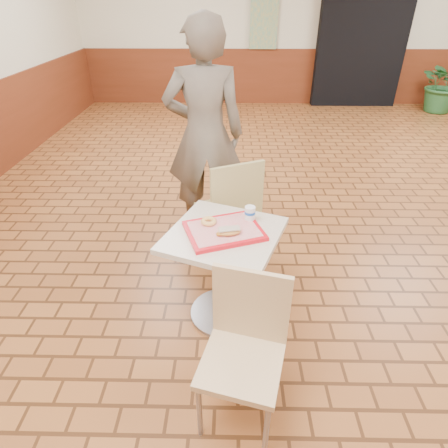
{
  "coord_description": "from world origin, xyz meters",
  "views": [
    {
      "loc": [
        -1.18,
        -2.75,
        1.89
      ],
      "look_at": [
        -1.21,
        -0.87,
        0.73
      ],
      "focal_mm": 30.0,
      "sensor_mm": 36.0,
      "label": 1
    }
  ],
  "objects_px": {
    "long_john_donut": "(229,232)",
    "chair_main_front": "(245,343)",
    "chair_main_back": "(231,207)",
    "serving_tray": "(224,231)",
    "ring_donut": "(209,221)",
    "paper_cup": "(250,213)",
    "customer": "(205,135)",
    "main_table": "(224,262)",
    "potted_plant": "(445,84)"
  },
  "relations": [
    {
      "from": "long_john_donut",
      "to": "paper_cup",
      "type": "height_order",
      "value": "paper_cup"
    },
    {
      "from": "long_john_donut",
      "to": "chair_main_front",
      "type": "bearing_deg",
      "value": -81.65
    },
    {
      "from": "serving_tray",
      "to": "long_john_donut",
      "type": "height_order",
      "value": "long_john_donut"
    },
    {
      "from": "potted_plant",
      "to": "chair_main_back",
      "type": "bearing_deg",
      "value": -129.69
    },
    {
      "from": "ring_donut",
      "to": "customer",
      "type": "bearing_deg",
      "value": 94.65
    },
    {
      "from": "chair_main_front",
      "to": "paper_cup",
      "type": "relative_size",
      "value": 9.83
    },
    {
      "from": "chair_main_back",
      "to": "ring_donut",
      "type": "xyz_separation_m",
      "value": [
        -0.13,
        -0.57,
        0.22
      ]
    },
    {
      "from": "main_table",
      "to": "customer",
      "type": "relative_size",
      "value": 0.37
    },
    {
      "from": "long_john_donut",
      "to": "paper_cup",
      "type": "bearing_deg",
      "value": 54.77
    },
    {
      "from": "main_table",
      "to": "chair_main_back",
      "type": "height_order",
      "value": "chair_main_back"
    },
    {
      "from": "chair_main_front",
      "to": "paper_cup",
      "type": "bearing_deg",
      "value": 101.41
    },
    {
      "from": "paper_cup",
      "to": "customer",
      "type": "bearing_deg",
      "value": 108.87
    },
    {
      "from": "chair_main_back",
      "to": "paper_cup",
      "type": "xyz_separation_m",
      "value": [
        0.12,
        -0.51,
        0.24
      ]
    },
    {
      "from": "chair_main_back",
      "to": "paper_cup",
      "type": "height_order",
      "value": "chair_main_back"
    },
    {
      "from": "ring_donut",
      "to": "potted_plant",
      "type": "relative_size",
      "value": 0.1
    },
    {
      "from": "potted_plant",
      "to": "paper_cup",
      "type": "bearing_deg",
      "value": -125.96
    },
    {
      "from": "long_john_donut",
      "to": "potted_plant",
      "type": "xyz_separation_m",
      "value": [
        3.87,
        5.33,
        -0.22
      ]
    },
    {
      "from": "serving_tray",
      "to": "paper_cup",
      "type": "distance_m",
      "value": 0.21
    },
    {
      "from": "chair_main_back",
      "to": "serving_tray",
      "type": "distance_m",
      "value": 0.65
    },
    {
      "from": "serving_tray",
      "to": "ring_donut",
      "type": "relative_size",
      "value": 4.57
    },
    {
      "from": "customer",
      "to": "ring_donut",
      "type": "distance_m",
      "value": 1.07
    },
    {
      "from": "serving_tray",
      "to": "main_table",
      "type": "bearing_deg",
      "value": -90.0
    },
    {
      "from": "ring_donut",
      "to": "paper_cup",
      "type": "relative_size",
      "value": 1.15
    },
    {
      "from": "main_table",
      "to": "paper_cup",
      "type": "relative_size",
      "value": 8.04
    },
    {
      "from": "paper_cup",
      "to": "chair_main_front",
      "type": "bearing_deg",
      "value": -93.27
    },
    {
      "from": "chair_main_back",
      "to": "long_john_donut",
      "type": "xyz_separation_m",
      "value": [
        -0.01,
        -0.69,
        0.22
      ]
    },
    {
      "from": "serving_tray",
      "to": "long_john_donut",
      "type": "distance_m",
      "value": 0.08
    },
    {
      "from": "ring_donut",
      "to": "main_table",
      "type": "bearing_deg",
      "value": -31.74
    },
    {
      "from": "main_table",
      "to": "paper_cup",
      "type": "xyz_separation_m",
      "value": [
        0.16,
        0.12,
        0.29
      ]
    },
    {
      "from": "serving_tray",
      "to": "chair_main_back",
      "type": "bearing_deg",
      "value": 86.32
    },
    {
      "from": "main_table",
      "to": "serving_tray",
      "type": "xyz_separation_m",
      "value": [
        0.0,
        0.0,
        0.23
      ]
    },
    {
      "from": "serving_tray",
      "to": "customer",
      "type": "bearing_deg",
      "value": 99.22
    },
    {
      "from": "main_table",
      "to": "ring_donut",
      "type": "bearing_deg",
      "value": 148.26
    },
    {
      "from": "paper_cup",
      "to": "ring_donut",
      "type": "bearing_deg",
      "value": -166.24
    },
    {
      "from": "main_table",
      "to": "potted_plant",
      "type": "bearing_deg",
      "value": 53.54
    },
    {
      "from": "chair_main_back",
      "to": "customer",
      "type": "xyz_separation_m",
      "value": [
        -0.22,
        0.48,
        0.4
      ]
    },
    {
      "from": "ring_donut",
      "to": "long_john_donut",
      "type": "height_order",
      "value": "long_john_donut"
    },
    {
      "from": "ring_donut",
      "to": "potted_plant",
      "type": "bearing_deg",
      "value": 52.57
    },
    {
      "from": "chair_main_front",
      "to": "long_john_donut",
      "type": "bearing_deg",
      "value": 113.03
    },
    {
      "from": "main_table",
      "to": "long_john_donut",
      "type": "distance_m",
      "value": 0.28
    },
    {
      "from": "chair_main_back",
      "to": "potted_plant",
      "type": "relative_size",
      "value": 0.89
    },
    {
      "from": "main_table",
      "to": "long_john_donut",
      "type": "height_order",
      "value": "long_john_donut"
    },
    {
      "from": "potted_plant",
      "to": "serving_tray",
      "type": "bearing_deg",
      "value": -126.46
    },
    {
      "from": "main_table",
      "to": "chair_main_front",
      "type": "distance_m",
      "value": 0.66
    },
    {
      "from": "chair_main_front",
      "to": "paper_cup",
      "type": "height_order",
      "value": "chair_main_front"
    },
    {
      "from": "chair_main_back",
      "to": "serving_tray",
      "type": "xyz_separation_m",
      "value": [
        -0.04,
        -0.63,
        0.19
      ]
    },
    {
      "from": "chair_main_front",
      "to": "customer",
      "type": "height_order",
      "value": "customer"
    },
    {
      "from": "chair_main_back",
      "to": "customer",
      "type": "bearing_deg",
      "value": -89.9
    },
    {
      "from": "serving_tray",
      "to": "long_john_donut",
      "type": "bearing_deg",
      "value": -65.86
    },
    {
      "from": "main_table",
      "to": "chair_main_front",
      "type": "height_order",
      "value": "chair_main_front"
    }
  ]
}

